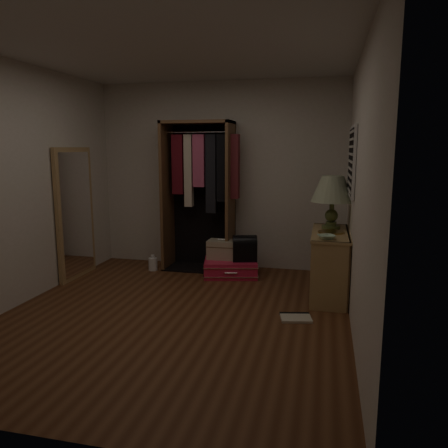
{
  "coord_description": "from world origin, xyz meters",
  "views": [
    {
      "loc": [
        1.47,
        -4.02,
        1.7
      ],
      "look_at": [
        0.3,
        0.95,
        0.8
      ],
      "focal_mm": 35.0,
      "sensor_mm": 36.0,
      "label": 1
    }
  ],
  "objects_px": {
    "console_bookshelf": "(329,262)",
    "open_wardrobe": "(203,183)",
    "floor_mirror": "(75,213)",
    "black_bag": "(245,248)",
    "pink_suitcase": "(231,268)",
    "train_case": "(222,249)",
    "table_lamp": "(332,190)",
    "white_jug": "(153,264)"
  },
  "relations": [
    {
      "from": "console_bookshelf",
      "to": "open_wardrobe",
      "type": "bearing_deg",
      "value": 157.27
    },
    {
      "from": "open_wardrobe",
      "to": "white_jug",
      "type": "xyz_separation_m",
      "value": [
        -0.66,
        -0.26,
        -1.12
      ]
    },
    {
      "from": "table_lamp",
      "to": "pink_suitcase",
      "type": "bearing_deg",
      "value": 167.63
    },
    {
      "from": "open_wardrobe",
      "to": "train_case",
      "type": "bearing_deg",
      "value": -34.82
    },
    {
      "from": "pink_suitcase",
      "to": "white_jug",
      "type": "xyz_separation_m",
      "value": [
        -1.12,
        0.01,
        -0.02
      ]
    },
    {
      "from": "train_case",
      "to": "floor_mirror",
      "type": "bearing_deg",
      "value": -163.26
    },
    {
      "from": "pink_suitcase",
      "to": "table_lamp",
      "type": "xyz_separation_m",
      "value": [
        1.28,
        -0.28,
        1.1
      ]
    },
    {
      "from": "console_bookshelf",
      "to": "white_jug",
      "type": "xyz_separation_m",
      "value": [
        -2.39,
        0.46,
        -0.3
      ]
    },
    {
      "from": "floor_mirror",
      "to": "pink_suitcase",
      "type": "xyz_separation_m",
      "value": [
        1.96,
        0.5,
        -0.74
      ]
    },
    {
      "from": "console_bookshelf",
      "to": "black_bag",
      "type": "bearing_deg",
      "value": 156.94
    },
    {
      "from": "open_wardrobe",
      "to": "white_jug",
      "type": "bearing_deg",
      "value": -158.05
    },
    {
      "from": "pink_suitcase",
      "to": "train_case",
      "type": "xyz_separation_m",
      "value": [
        -0.13,
        0.04,
        0.24
      ]
    },
    {
      "from": "floor_mirror",
      "to": "black_bag",
      "type": "xyz_separation_m",
      "value": [
        2.15,
        0.51,
        -0.46
      ]
    },
    {
      "from": "open_wardrobe",
      "to": "white_jug",
      "type": "relative_size",
      "value": 9.38
    },
    {
      "from": "pink_suitcase",
      "to": "white_jug",
      "type": "bearing_deg",
      "value": 166.99
    },
    {
      "from": "console_bookshelf",
      "to": "black_bag",
      "type": "distance_m",
      "value": 1.18
    },
    {
      "from": "console_bookshelf",
      "to": "open_wardrobe",
      "type": "xyz_separation_m",
      "value": [
        -1.73,
        0.73,
        0.83
      ]
    },
    {
      "from": "black_bag",
      "to": "table_lamp",
      "type": "height_order",
      "value": "table_lamp"
    },
    {
      "from": "floor_mirror",
      "to": "console_bookshelf",
      "type": "bearing_deg",
      "value": 0.81
    },
    {
      "from": "train_case",
      "to": "pink_suitcase",
      "type": "bearing_deg",
      "value": -17.75
    },
    {
      "from": "console_bookshelf",
      "to": "white_jug",
      "type": "bearing_deg",
      "value": 169.07
    },
    {
      "from": "table_lamp",
      "to": "open_wardrobe",
      "type": "bearing_deg",
      "value": 162.43
    },
    {
      "from": "pink_suitcase",
      "to": "black_bag",
      "type": "height_order",
      "value": "black_bag"
    },
    {
      "from": "train_case",
      "to": "console_bookshelf",
      "type": "bearing_deg",
      "value": -19.36
    },
    {
      "from": "console_bookshelf",
      "to": "floor_mirror",
      "type": "height_order",
      "value": "floor_mirror"
    },
    {
      "from": "train_case",
      "to": "black_bag",
      "type": "distance_m",
      "value": 0.33
    },
    {
      "from": "black_bag",
      "to": "table_lamp",
      "type": "distance_m",
      "value": 1.39
    },
    {
      "from": "open_wardrobe",
      "to": "table_lamp",
      "type": "relative_size",
      "value": 3.16
    },
    {
      "from": "console_bookshelf",
      "to": "open_wardrobe",
      "type": "distance_m",
      "value": 2.05
    },
    {
      "from": "floor_mirror",
      "to": "black_bag",
      "type": "height_order",
      "value": "floor_mirror"
    },
    {
      "from": "floor_mirror",
      "to": "white_jug",
      "type": "distance_m",
      "value": 1.25
    },
    {
      "from": "floor_mirror",
      "to": "table_lamp",
      "type": "relative_size",
      "value": 2.62
    },
    {
      "from": "pink_suitcase",
      "to": "train_case",
      "type": "distance_m",
      "value": 0.28
    },
    {
      "from": "console_bookshelf",
      "to": "black_bag",
      "type": "relative_size",
      "value": 3.13
    },
    {
      "from": "console_bookshelf",
      "to": "pink_suitcase",
      "type": "height_order",
      "value": "console_bookshelf"
    },
    {
      "from": "open_wardrobe",
      "to": "black_bag",
      "type": "distance_m",
      "value": 1.08
    },
    {
      "from": "black_bag",
      "to": "table_lamp",
      "type": "relative_size",
      "value": 0.55
    },
    {
      "from": "console_bookshelf",
      "to": "pink_suitcase",
      "type": "xyz_separation_m",
      "value": [
        -1.27,
        0.46,
        -0.28
      ]
    },
    {
      "from": "black_bag",
      "to": "white_jug",
      "type": "distance_m",
      "value": 1.34
    },
    {
      "from": "table_lamp",
      "to": "floor_mirror",
      "type": "bearing_deg",
      "value": -176.1
    },
    {
      "from": "train_case",
      "to": "black_bag",
      "type": "relative_size",
      "value": 1.04
    },
    {
      "from": "open_wardrobe",
      "to": "floor_mirror",
      "type": "height_order",
      "value": "open_wardrobe"
    }
  ]
}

